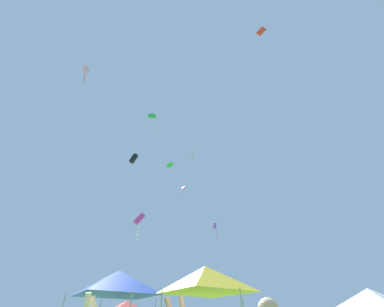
{
  "coord_description": "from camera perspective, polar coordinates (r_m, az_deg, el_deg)",
  "views": [
    {
      "loc": [
        0.54,
        -4.68,
        1.45
      ],
      "look_at": [
        -3.35,
        14.48,
        15.76
      ],
      "focal_mm": 22.03,
      "sensor_mm": 36.0,
      "label": 1
    }
  ],
  "objects": [
    {
      "name": "canopy_tent_white",
      "position": [
        16.54,
        37.31,
        -26.13
      ],
      "size": [
        2.8,
        2.8,
        3.0
      ],
      "color": "#9E9EA3",
      "rests_on": "ground"
    },
    {
      "name": "kite_pink_delta",
      "position": [
        35.78,
        -1.98,
        -8.29
      ],
      "size": [
        0.9,
        0.67,
        1.69
      ],
      "color": "pink"
    },
    {
      "name": "kite_pink_box",
      "position": [
        29.35,
        -24.35,
        17.97
      ],
      "size": [
        0.97,
        1.2,
        2.46
      ],
      "color": "pink"
    },
    {
      "name": "kite_magenta_box",
      "position": [
        30.12,
        -12.68,
        -15.35
      ],
      "size": [
        1.41,
        1.16,
        3.37
      ],
      "color": "#D6389E"
    },
    {
      "name": "kite_green_box",
      "position": [
        28.3,
        -9.66,
        8.87
      ],
      "size": [
        1.16,
        0.83,
        2.34
      ],
      "color": "green"
    },
    {
      "name": "canopy_tent_yellow",
      "position": [
        12.61,
        3.28,
        -28.11
      ],
      "size": [
        3.53,
        3.53,
        3.78
      ],
      "color": "#9E9EA3",
      "rests_on": "ground"
    },
    {
      "name": "kite_black_box",
      "position": [
        21.22,
        -13.96,
        -1.17
      ],
      "size": [
        0.71,
        0.51,
        0.93
      ],
      "color": "black"
    },
    {
      "name": "canopy_tent_blue",
      "position": [
        14.13,
        -17.67,
        -27.64
      ],
      "size": [
        3.52,
        3.52,
        3.77
      ],
      "color": "#9E9EA3",
      "rests_on": "ground"
    },
    {
      "name": "kite_green_delta",
      "position": [
        33.15,
        -5.4,
        -2.72
      ],
      "size": [
        1.05,
        1.1,
        0.58
      ],
      "color": "green"
    },
    {
      "name": "kite_purple_box",
      "position": [
        36.02,
        5.6,
        -17.1
      ],
      "size": [
        0.57,
        0.92,
        2.22
      ],
      "color": "purple"
    },
    {
      "name": "kite_pink_diamond",
      "position": [
        40.18,
        0.23,
        0.22
      ],
      "size": [
        0.86,
        0.94,
        1.63
      ],
      "color": "pink"
    },
    {
      "name": "kite_red_diamond",
      "position": [
        21.56,
        16.27,
        26.58
      ],
      "size": [
        0.82,
        0.69,
        0.48
      ],
      "color": "red"
    }
  ]
}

